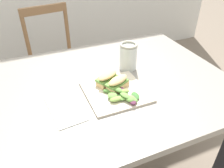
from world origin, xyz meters
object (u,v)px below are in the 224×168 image
object	(u,v)px
plate_lunch	(116,91)
sandwich_half_front	(118,83)
sandwich_half_back	(107,78)
fork_on_napkin	(64,104)
mason_jar_iced_tea	(128,58)
dining_table	(98,106)
chair_wooden_far	(57,62)

from	to	relation	value
plate_lunch	sandwich_half_front	size ratio (longest dim) A/B	2.19
sandwich_half_back	plate_lunch	bearing A→B (deg)	-80.48
sandwich_half_back	fork_on_napkin	xyz separation A→B (m)	(-0.22, -0.07, -0.03)
fork_on_napkin	mason_jar_iced_tea	world-z (taller)	mason_jar_iced_tea
plate_lunch	sandwich_half_back	bearing A→B (deg)	99.52
fork_on_napkin	mason_jar_iced_tea	size ratio (longest dim) A/B	1.34
dining_table	mason_jar_iced_tea	world-z (taller)	mason_jar_iced_tea
mason_jar_iced_tea	fork_on_napkin	bearing A→B (deg)	-155.55
plate_lunch	sandwich_half_back	xyz separation A→B (m)	(-0.01, 0.07, 0.03)
dining_table	sandwich_half_back	world-z (taller)	sandwich_half_back
chair_wooden_far	mason_jar_iced_tea	world-z (taller)	mason_jar_iced_tea
sandwich_half_back	fork_on_napkin	size ratio (longest dim) A/B	0.64
dining_table	chair_wooden_far	xyz separation A→B (m)	(-0.06, 0.85, -0.17)
sandwich_half_back	fork_on_napkin	distance (m)	0.23
plate_lunch	sandwich_half_back	distance (m)	0.08
sandwich_half_front	chair_wooden_far	bearing A→B (deg)	97.90
chair_wooden_far	sandwich_half_back	bearing A→B (deg)	-83.39
sandwich_half_front	sandwich_half_back	xyz separation A→B (m)	(-0.03, 0.05, 0.00)
plate_lunch	fork_on_napkin	distance (m)	0.23
sandwich_half_front	mason_jar_iced_tea	world-z (taller)	mason_jar_iced_tea
fork_on_napkin	sandwich_half_back	bearing A→B (deg)	17.06
sandwich_half_back	fork_on_napkin	bearing A→B (deg)	-162.94
chair_wooden_far	plate_lunch	size ratio (longest dim) A/B	3.34
chair_wooden_far	plate_lunch	xyz separation A→B (m)	(0.11, -0.93, 0.30)
sandwich_half_back	mason_jar_iced_tea	size ratio (longest dim) A/B	0.86
plate_lunch	fork_on_napkin	world-z (taller)	plate_lunch
plate_lunch	sandwich_half_back	world-z (taller)	sandwich_half_back
dining_table	sandwich_half_front	size ratio (longest dim) A/B	10.68
chair_wooden_far	plate_lunch	distance (m)	0.99
fork_on_napkin	chair_wooden_far	bearing A→B (deg)	82.71
chair_wooden_far	sandwich_half_front	bearing A→B (deg)	-82.10
sandwich_half_back	mason_jar_iced_tea	distance (m)	0.19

